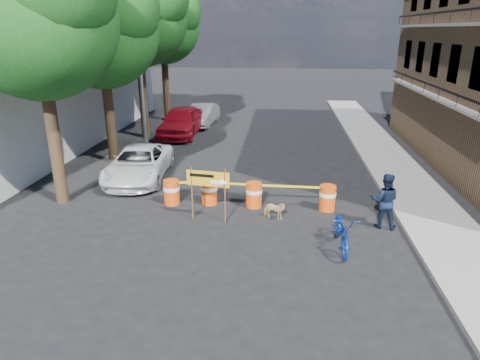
% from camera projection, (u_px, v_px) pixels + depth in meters
% --- Properties ---
extents(ground, '(120.00, 120.00, 0.00)m').
position_uv_depth(ground, '(243.00, 234.00, 13.19)').
color(ground, black).
rests_on(ground, ground).
extents(sidewalk_east, '(2.40, 40.00, 0.15)m').
position_uv_depth(sidewalk_east, '(400.00, 176.00, 18.23)').
color(sidewalk_east, gray).
rests_on(sidewalk_east, ground).
extents(white_building, '(8.00, 22.00, 6.00)m').
position_uv_depth(white_building, '(17.00, 89.00, 22.77)').
color(white_building, silver).
rests_on(white_building, ground).
extents(tree_near, '(5.46, 5.20, 9.15)m').
position_uv_depth(tree_near, '(38.00, 17.00, 13.57)').
color(tree_near, '#332316').
rests_on(tree_near, ground).
extents(tree_mid_a, '(5.25, 5.00, 8.68)m').
position_uv_depth(tree_mid_a, '(102.00, 29.00, 18.38)').
color(tree_mid_a, '#332316').
rests_on(tree_mid_a, ground).
extents(tree_mid_b, '(5.67, 5.40, 9.62)m').
position_uv_depth(tree_mid_b, '(138.00, 15.00, 22.84)').
color(tree_mid_b, '#332316').
rests_on(tree_mid_b, ground).
extents(tree_far, '(5.04, 4.80, 8.84)m').
position_uv_depth(tree_far, '(163.00, 25.00, 27.70)').
color(tree_far, '#332316').
rests_on(tree_far, ground).
extents(streetlamp, '(1.25, 0.18, 8.00)m').
position_uv_depth(streetlamp, '(141.00, 64.00, 21.20)').
color(streetlamp, gray).
rests_on(streetlamp, ground).
extents(barrel_far_left, '(0.58, 0.58, 0.90)m').
position_uv_depth(barrel_far_left, '(172.00, 192.00, 15.35)').
color(barrel_far_left, '#D8470C').
rests_on(barrel_far_left, ground).
extents(barrel_mid_left, '(0.58, 0.58, 0.90)m').
position_uv_depth(barrel_mid_left, '(209.00, 191.00, 15.36)').
color(barrel_mid_left, '#D8470C').
rests_on(barrel_mid_left, ground).
extents(barrel_mid_right, '(0.58, 0.58, 0.90)m').
position_uv_depth(barrel_mid_right, '(254.00, 194.00, 15.10)').
color(barrel_mid_right, '#D8470C').
rests_on(barrel_mid_right, ground).
extents(barrel_far_right, '(0.58, 0.58, 0.90)m').
position_uv_depth(barrel_far_right, '(328.00, 197.00, 14.82)').
color(barrel_far_right, '#D8470C').
rests_on(barrel_far_right, ground).
extents(detour_sign, '(1.41, 0.35, 1.83)m').
position_uv_depth(detour_sign, '(213.00, 183.00, 13.63)').
color(detour_sign, '#592D19').
rests_on(detour_sign, ground).
extents(pedestrian, '(0.99, 0.84, 1.79)m').
position_uv_depth(pedestrian, '(385.00, 201.00, 13.40)').
color(pedestrian, black).
rests_on(pedestrian, ground).
extents(bicycle, '(0.78, 1.15, 2.15)m').
position_uv_depth(bicycle, '(344.00, 214.00, 12.03)').
color(bicycle, '#123795').
rests_on(bicycle, ground).
extents(dog, '(0.84, 0.57, 0.65)m').
position_uv_depth(dog, '(274.00, 210.00, 14.12)').
color(dog, '#D3B679').
rests_on(dog, ground).
extents(suv_white, '(2.59, 5.00, 1.35)m').
position_uv_depth(suv_white, '(139.00, 164.00, 17.87)').
color(suv_white, silver).
rests_on(suv_white, ground).
extents(sedan_red, '(2.16, 5.09, 1.72)m').
position_uv_depth(sedan_red, '(181.00, 121.00, 25.21)').
color(sedan_red, maroon).
rests_on(sedan_red, ground).
extents(sedan_silver, '(1.75, 4.30, 1.39)m').
position_uv_depth(sedan_silver, '(202.00, 115.00, 28.07)').
color(sedan_silver, '#A2A4A9').
rests_on(sedan_silver, ground).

